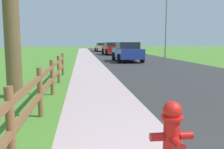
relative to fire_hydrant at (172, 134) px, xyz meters
The scene contains 10 objects.
ground_plane 23.61m from the fire_hydrant, 88.95° to the left, with size 120.00×120.00×0.00m, color #4A812C.
road_asphalt 25.91m from the fire_hydrant, 81.27° to the left, with size 7.00×66.00×0.01m, color #303030.
curb_concrete 25.74m from the fire_hydrant, 95.72° to the left, with size 6.00×66.00×0.01m, color #B99EA2.
grass_verge 25.93m from the fire_hydrant, 99.02° to the left, with size 5.00×66.00×0.00m, color #4A812C.
fire_hydrant is the anchor object (origin of this frame).
rail_fence 3.96m from the fire_hydrant, 119.83° to the left, with size 0.11×10.94×1.05m.
parked_suv_blue 16.81m from the fire_hydrant, 81.12° to the left, with size 2.11×4.30×1.56m.
parked_car_red 27.73m from the fire_hydrant, 84.26° to the left, with size 2.35×4.86×1.53m.
parked_car_beige 38.31m from the fire_hydrant, 86.40° to the left, with size 2.27×5.02×1.44m.
street_lamp 20.77m from the fire_hydrant, 70.47° to the left, with size 1.17×0.20×6.95m.
Camera 1 is at (-1.54, -1.39, 1.57)m, focal length 39.07 mm.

